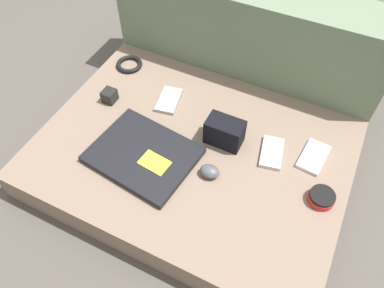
{
  "coord_description": "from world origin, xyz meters",
  "views": [
    {
      "loc": [
        0.32,
        -0.65,
        1.07
      ],
      "look_at": [
        0.0,
        0.0,
        0.13
      ],
      "focal_mm": 35.0,
      "sensor_mm": 36.0,
      "label": 1
    }
  ],
  "objects": [
    {
      "name": "couch_seat",
      "position": [
        0.0,
        0.0,
        0.06
      ],
      "size": [
        0.98,
        0.73,
        0.11
      ],
      "color": "#7A6656",
      "rests_on": "ground_plane"
    },
    {
      "name": "ground_plane",
      "position": [
        0.0,
        0.0,
        0.0
      ],
      "size": [
        8.0,
        8.0,
        0.0
      ],
      "primitive_type": "plane",
      "color": "#4C4742"
    },
    {
      "name": "phone_black",
      "position": [
        0.24,
        0.09,
        0.12
      ],
      "size": [
        0.09,
        0.13,
        0.01
      ],
      "rotation": [
        0.0,
        0.0,
        0.2
      ],
      "color": "#B7B7BC",
      "rests_on": "couch_seat"
    },
    {
      "name": "cable_coil",
      "position": [
        -0.39,
        0.25,
        0.12
      ],
      "size": [
        0.1,
        0.1,
        0.02
      ],
      "color": "black",
      "rests_on": "couch_seat"
    },
    {
      "name": "laptop",
      "position": [
        -0.12,
        -0.1,
        0.13
      ],
      "size": [
        0.34,
        0.28,
        0.03
      ],
      "rotation": [
        0.0,
        0.0,
        -0.12
      ],
      "color": "black",
      "rests_on": "couch_seat"
    },
    {
      "name": "phone_small",
      "position": [
        -0.17,
        0.15,
        0.12
      ],
      "size": [
        0.09,
        0.13,
        0.01
      ],
      "rotation": [
        0.0,
        0.0,
        0.19
      ],
      "color": "#99999E",
      "rests_on": "couch_seat"
    },
    {
      "name": "camera_pouch",
      "position": [
        0.08,
        0.07,
        0.16
      ],
      "size": [
        0.12,
        0.07,
        0.09
      ],
      "color": "black",
      "rests_on": "couch_seat"
    },
    {
      "name": "speaker_puck",
      "position": [
        0.42,
        -0.01,
        0.13
      ],
      "size": [
        0.08,
        0.08,
        0.03
      ],
      "color": "red",
      "rests_on": "couch_seat"
    },
    {
      "name": "charger_brick",
      "position": [
        -0.35,
        0.06,
        0.14
      ],
      "size": [
        0.04,
        0.05,
        0.04
      ],
      "color": "black",
      "rests_on": "couch_seat"
    },
    {
      "name": "phone_silver",
      "position": [
        0.36,
        0.13,
        0.12
      ],
      "size": [
        0.08,
        0.13,
        0.01
      ],
      "rotation": [
        0.0,
        0.0,
        -0.1
      ],
      "color": "silver",
      "rests_on": "couch_seat"
    },
    {
      "name": "computer_mouse",
      "position": [
        0.09,
        -0.07,
        0.13
      ],
      "size": [
        0.06,
        0.05,
        0.04
      ],
      "rotation": [
        0.0,
        0.0,
        0.05
      ],
      "color": "#4C4C51",
      "rests_on": "couch_seat"
    },
    {
      "name": "couch_backrest",
      "position": [
        0.0,
        0.46,
        0.21
      ],
      "size": [
        0.98,
        0.2,
        0.42
      ],
      "color": "#60755B",
      "rests_on": "ground_plane"
    }
  ]
}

